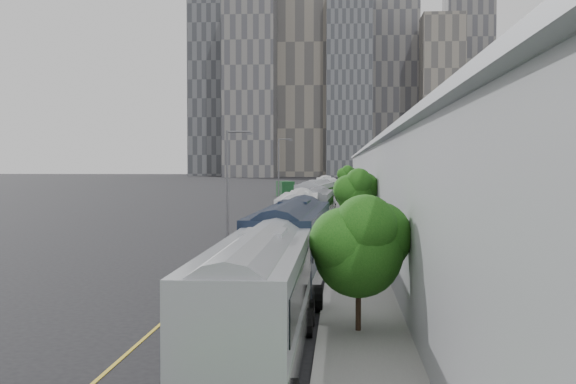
# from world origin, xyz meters

# --- Properties ---
(sidewalk) EXTENTS (10.00, 170.00, 0.12)m
(sidewalk) POSITION_xyz_m (9.00, 55.00, 0.06)
(sidewalk) COLOR gray
(sidewalk) RESTS_ON ground
(lane_line) EXTENTS (0.12, 160.00, 0.02)m
(lane_line) POSITION_xyz_m (-1.50, 55.00, 0.01)
(lane_line) COLOR gold
(lane_line) RESTS_ON ground
(depot) EXTENTS (12.45, 160.40, 7.20)m
(depot) POSITION_xyz_m (12.99, 55.00, 3.51)
(depot) COLOR gray
(depot) RESTS_ON ground
(skyline) EXTENTS (145.00, 64.00, 120.00)m
(skyline) POSITION_xyz_m (-2.90, 324.16, 50.85)
(skyline) COLOR slate
(skyline) RESTS_ON ground
(bus_0) EXTENTS (2.77, 12.34, 3.60)m
(bus_0) POSITION_xyz_m (2.48, 6.42, 1.52)
(bus_0) COLOR #9C9FA5
(bus_0) RESTS_ON ground
(bus_1) EXTENTS (3.07, 13.34, 3.88)m
(bus_1) POSITION_xyz_m (2.59, 18.47, 1.64)
(bus_1) COLOR #161F31
(bus_1) RESTS_ON ground
(bus_2) EXTENTS (2.88, 12.77, 3.72)m
(bus_2) POSITION_xyz_m (1.83, 35.96, 1.57)
(bus_2) COLOR silver
(bus_2) RESTS_ON ground
(bus_3) EXTENTS (2.78, 12.14, 3.53)m
(bus_3) POSITION_xyz_m (2.64, 47.43, 1.49)
(bus_3) COLOR slate
(bus_3) RESTS_ON ground
(bus_4) EXTENTS (3.78, 13.63, 3.93)m
(bus_4) POSITION_xyz_m (2.13, 61.06, 1.66)
(bus_4) COLOR #9FA1A9
(bus_4) RESTS_ON ground
(bus_5) EXTENTS (2.70, 12.05, 3.51)m
(bus_5) POSITION_xyz_m (1.97, 76.11, 1.48)
(bus_5) COLOR black
(bus_5) RESTS_ON ground
(bus_6) EXTENTS (3.16, 13.39, 3.89)m
(bus_6) POSITION_xyz_m (2.52, 89.30, 1.64)
(bus_6) COLOR silver
(bus_6) RESTS_ON ground
(tree_0) EXTENTS (2.95, 2.95, 4.59)m
(tree_0) POSITION_xyz_m (5.33, 10.21, 3.11)
(tree_0) COLOR black
(tree_0) RESTS_ON ground
(tree_1) EXTENTS (2.36, 2.36, 5.14)m
(tree_1) POSITION_xyz_m (5.62, 32.33, 3.94)
(tree_1) COLOR black
(tree_1) RESTS_ON ground
(tree_2) EXTENTS (2.64, 2.64, 4.32)m
(tree_2) POSITION_xyz_m (5.36, 58.88, 2.99)
(tree_2) COLOR black
(tree_2) RESTS_ON ground
(tree_3) EXTENTS (2.00, 2.00, 4.19)m
(tree_3) POSITION_xyz_m (5.80, 76.78, 3.17)
(tree_3) COLOR black
(tree_3) RESTS_ON ground
(tree_4) EXTENTS (2.64, 2.64, 5.34)m
(tree_4) POSITION_xyz_m (5.48, 102.70, 4.00)
(tree_4) COLOR black
(tree_4) RESTS_ON ground
(street_lamp_near) EXTENTS (2.04, 0.22, 8.11)m
(street_lamp_near) POSITION_xyz_m (-3.64, 40.43, 4.73)
(street_lamp_near) COLOR #59595E
(street_lamp_near) RESTS_ON ground
(street_lamp_far) EXTENTS (2.04, 0.22, 9.22)m
(street_lamp_far) POSITION_xyz_m (-3.98, 88.46, 5.30)
(street_lamp_far) COLOR #59595E
(street_lamp_far) RESTS_ON ground
(shipping_container) EXTENTS (3.66, 6.26, 2.66)m
(shipping_container) POSITION_xyz_m (-5.05, 111.34, 1.33)
(shipping_container) COLOR #11381A
(shipping_container) RESTS_ON ground
(suv) EXTENTS (3.49, 6.57, 1.76)m
(suv) POSITION_xyz_m (-3.35, 126.67, 0.88)
(suv) COLOR black
(suv) RESTS_ON ground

